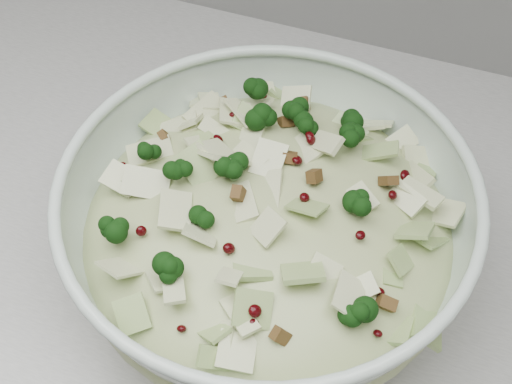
# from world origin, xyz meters

# --- Properties ---
(mixing_bowl) EXTENTS (0.37, 0.37, 0.14)m
(mixing_bowl) POSITION_xyz_m (-0.38, 1.60, 0.97)
(mixing_bowl) COLOR silver
(mixing_bowl) RESTS_ON counter
(salad) EXTENTS (0.35, 0.35, 0.14)m
(salad) POSITION_xyz_m (-0.38, 1.60, 1.00)
(salad) COLOR #BDC486
(salad) RESTS_ON mixing_bowl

